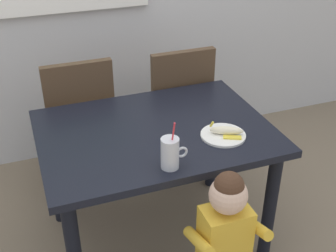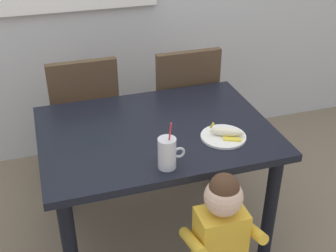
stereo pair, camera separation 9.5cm
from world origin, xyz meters
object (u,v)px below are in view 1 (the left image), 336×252
(dining_chair_right, at_px, (176,103))
(snack_plate, at_px, (223,135))
(dining_chair_left, at_px, (79,117))
(milk_cup, at_px, (170,155))
(peeled_banana, at_px, (227,131))
(toddler_standing, at_px, (225,230))
(dining_table, at_px, (155,148))

(dining_chair_right, bearing_deg, snack_plate, 85.88)
(dining_chair_left, distance_m, milk_cup, 1.07)
(snack_plate, distance_m, peeled_banana, 0.03)
(toddler_standing, relative_size, peeled_banana, 4.87)
(dining_chair_left, bearing_deg, peeled_banana, 125.99)
(snack_plate, bearing_deg, dining_table, 148.63)
(dining_chair_left, bearing_deg, milk_cup, 104.25)
(dining_chair_right, xyz_separation_m, snack_plate, (-0.06, -0.80, 0.22))
(toddler_standing, height_order, snack_plate, toddler_standing)
(dining_chair_right, bearing_deg, toddler_standing, 79.27)
(dining_table, distance_m, dining_chair_left, 0.73)
(toddler_standing, distance_m, milk_cup, 0.42)
(dining_chair_left, distance_m, snack_plate, 1.06)
(dining_chair_left, height_order, peeled_banana, dining_chair_left)
(dining_table, bearing_deg, snack_plate, -31.37)
(toddler_standing, distance_m, snack_plate, 0.49)
(dining_chair_left, relative_size, milk_cup, 3.84)
(dining_table, bearing_deg, dining_chair_left, 114.29)
(dining_table, relative_size, toddler_standing, 1.44)
(dining_table, height_order, snack_plate, snack_plate)
(toddler_standing, bearing_deg, dining_chair_left, 109.11)
(dining_table, bearing_deg, milk_cup, -97.18)
(dining_table, distance_m, toddler_standing, 0.61)
(dining_table, height_order, peeled_banana, peeled_banana)
(dining_chair_left, bearing_deg, dining_table, 114.29)
(dining_chair_right, relative_size, milk_cup, 3.84)
(toddler_standing, height_order, milk_cup, milk_cup)
(dining_chair_right, distance_m, snack_plate, 0.84)
(dining_chair_left, bearing_deg, dining_chair_right, 176.66)
(snack_plate, bearing_deg, toddler_standing, -113.10)
(milk_cup, xyz_separation_m, peeled_banana, (0.36, 0.15, -0.04))
(snack_plate, bearing_deg, peeled_banana, -19.27)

